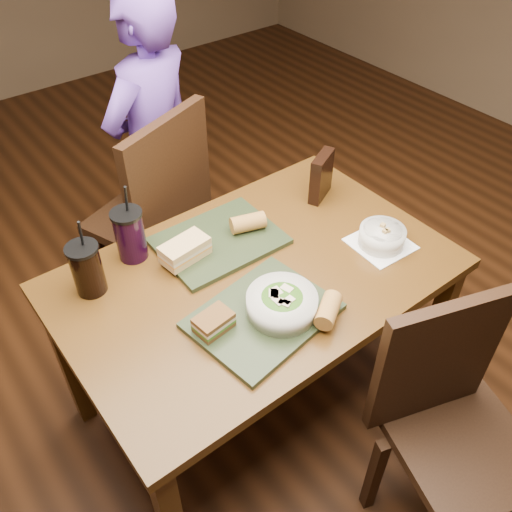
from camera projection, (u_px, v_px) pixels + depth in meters
The scene contains 16 objects.
ground at pixel (256, 399), 2.31m from camera, with size 6.00×6.00×0.00m, color #381C0B.
dining_table at pixel (256, 290), 1.87m from camera, with size 1.30×0.85×0.75m.
chair_near at pixel (450, 416), 1.66m from camera, with size 0.51×0.52×0.94m.
chair_far at pixel (161, 212), 2.31m from camera, with size 0.60×0.61×1.07m.
diner at pixel (155, 151), 2.44m from camera, with size 0.53×0.35×1.45m, color #61399E.
tray_near at pixel (263, 316), 1.65m from camera, with size 0.42×0.32×0.02m, color #222D18.
tray_far at pixel (219, 241), 1.92m from camera, with size 0.42×0.32×0.02m, color #222D18.
salad_bowl at pixel (282, 303), 1.63m from camera, with size 0.22×0.22×0.07m.
soup_bowl at pixel (382, 236), 1.89m from camera, with size 0.20×0.20×0.08m.
sandwich_near at pixel (214, 322), 1.59m from camera, with size 0.12×0.09×0.05m.
sandwich_far at pixel (185, 250), 1.82m from camera, with size 0.17×0.11×0.07m.
baguette_near at pixel (328, 310), 1.62m from camera, with size 0.06×0.06×0.12m, color #AD7533.
baguette_far at pixel (248, 223), 1.93m from camera, with size 0.06×0.06×0.12m, color #AD7533.
cup_cola at pixel (87, 269), 1.69m from camera, with size 0.10×0.10×0.28m.
cup_berry at pixel (130, 234), 1.81m from camera, with size 0.11×0.11×0.29m.
chip_bag at pixel (321, 176), 2.07m from camera, with size 0.14×0.04×0.18m, color black.
Camera 1 is at (-0.80, -1.04, 2.00)m, focal length 38.00 mm.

